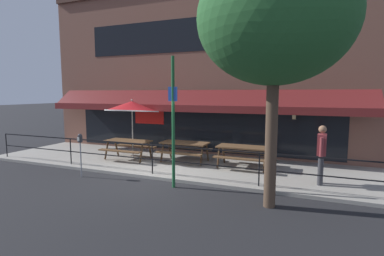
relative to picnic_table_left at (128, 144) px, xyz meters
name	(u,v)px	position (x,y,z in m)	size (l,w,h in m)	color
ground_plane	(148,179)	(1.94, -1.78, -0.71)	(120.00, 120.00, 0.00)	#232326
patio_deck	(175,164)	(1.94, 0.22, -0.66)	(15.00, 4.00, 0.10)	#9E998E
restaurant_building	(197,71)	(1.94, 2.45, 2.96)	(15.00, 1.60, 7.39)	brown
patio_railing	(152,153)	(1.94, -1.48, 0.09)	(13.84, 0.04, 0.97)	black
picnic_table_left	(128,144)	(0.00, 0.00, 0.00)	(1.80, 1.42, 0.76)	brown
picnic_table_centre	(185,146)	(2.25, 0.45, 0.00)	(1.80, 1.42, 0.76)	brown
picnic_table_right	(243,151)	(4.50, 0.42, 0.00)	(1.80, 1.42, 0.76)	brown
patio_umbrella_left	(132,107)	(0.00, 0.33, 1.47)	(2.14, 2.14, 2.38)	#B7B2A8
pedestrian_walking	(321,152)	(7.00, -0.63, 0.35)	(0.26, 0.62, 1.71)	#333338
parking_meter_near	(80,142)	(-0.18, -2.39, 0.44)	(0.15, 0.16, 1.42)	gray
street_sign_pole	(173,121)	(3.08, -2.23, 1.22)	(0.28, 0.09, 3.74)	#1E6033
street_tree_curbside	(280,8)	(5.96, -2.75, 3.89)	(3.58, 3.22, 6.46)	brown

